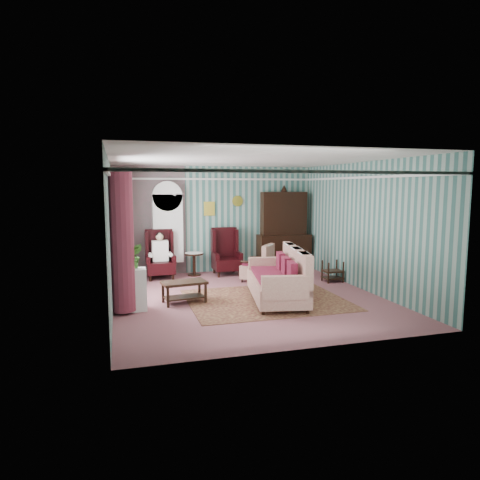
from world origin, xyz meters
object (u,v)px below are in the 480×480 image
object	(u,v)px
wingback_left	(160,254)
coffee_table	(184,292)
bookcase	(168,233)
seated_woman	(160,256)
wingback_right	(227,252)
dresser_hutch	(284,228)
plant_stand	(132,290)
floral_armchair	(257,263)
nest_table	(333,271)
sofa	(276,276)
round_side_table	(194,264)

from	to	relation	value
wingback_left	coffee_table	bearing A→B (deg)	-84.48
bookcase	seated_woman	distance (m)	0.70
wingback_right	coffee_table	size ratio (longest dim) A/B	1.42
dresser_hutch	wingback_left	world-z (taller)	dresser_hutch
plant_stand	floral_armchair	distance (m)	3.58
nest_table	seated_woman	bearing A→B (deg)	159.15
dresser_hutch	floral_armchair	world-z (taller)	dresser_hutch
wingback_left	wingback_right	distance (m)	1.75
wingback_left	bookcase	bearing A→B (deg)	57.34
wingback_left	nest_table	xyz separation A→B (m)	(4.07, -1.55, -0.35)
seated_woman	coffee_table	distance (m)	2.52
nest_table	coffee_table	distance (m)	3.94
coffee_table	floral_armchair	bearing A→B (deg)	36.68
wingback_left	plant_stand	xyz separation A→B (m)	(-0.80, -2.75, -0.22)
sofa	floral_armchair	size ratio (longest dim) A/B	2.48
seated_woman	nest_table	distance (m)	4.37
bookcase	coffee_table	world-z (taller)	bookcase
round_side_table	plant_stand	xyz separation A→B (m)	(-1.70, -2.90, 0.10)
wingback_right	sofa	world-z (taller)	wingback_right
coffee_table	wingback_left	bearing A→B (deg)	95.52
bookcase	seated_woman	world-z (taller)	bookcase
wingback_left	seated_woman	bearing A→B (deg)	0.00
round_side_table	floral_armchair	xyz separation A→B (m)	(1.40, -1.10, 0.14)
nest_table	wingback_left	bearing A→B (deg)	159.15
sofa	floral_armchair	bearing A→B (deg)	4.47
seated_woman	coffee_table	xyz separation A→B (m)	(0.24, -2.48, -0.37)
seated_woman	round_side_table	world-z (taller)	seated_woman
dresser_hutch	sofa	xyz separation A→B (m)	(-1.41, -3.12, -0.66)
wingback_left	round_side_table	xyz separation A→B (m)	(0.90, 0.15, -0.33)
dresser_hutch	coffee_table	world-z (taller)	dresser_hutch
wingback_right	coffee_table	world-z (taller)	wingback_right
dresser_hutch	seated_woman	distance (m)	3.56
plant_stand	sofa	world-z (taller)	sofa
round_side_table	floral_armchair	bearing A→B (deg)	-38.16
bookcase	nest_table	bearing A→B (deg)	-26.92
round_side_table	seated_woman	bearing A→B (deg)	-170.54
bookcase	dresser_hutch	xyz separation A→B (m)	(3.25, -0.12, 0.06)
wingback_left	coffee_table	distance (m)	2.53
seated_woman	bookcase	bearing A→B (deg)	57.34
nest_table	coffee_table	bearing A→B (deg)	-166.29
nest_table	wingback_right	bearing A→B (deg)	146.25
dresser_hutch	round_side_table	world-z (taller)	dresser_hutch
nest_table	floral_armchair	world-z (taller)	floral_armchair
wingback_right	round_side_table	bearing A→B (deg)	169.99
bookcase	dresser_hutch	world-z (taller)	dresser_hutch
dresser_hutch	sofa	distance (m)	3.48
bookcase	seated_woman	size ratio (longest dim) A/B	1.90
round_side_table	sofa	distance (m)	3.23
bookcase	floral_armchair	size ratio (longest dim) A/B	2.50
dresser_hutch	floral_armchair	bearing A→B (deg)	-134.53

